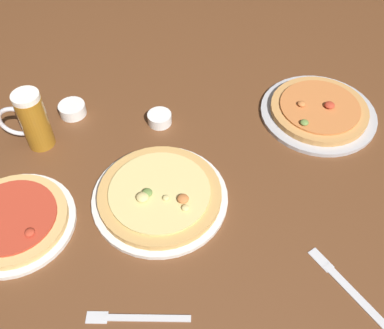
# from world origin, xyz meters

# --- Properties ---
(ground_plane) EXTENTS (2.40, 2.40, 0.03)m
(ground_plane) POSITION_xyz_m (0.00, 0.00, -0.01)
(ground_plane) COLOR brown
(pizza_plate_near) EXTENTS (0.33, 0.33, 0.05)m
(pizza_plate_near) POSITION_xyz_m (-0.07, -0.10, 0.02)
(pizza_plate_near) COLOR silver
(pizza_plate_near) RESTS_ON ground_plane
(pizza_plate_far) EXTENTS (0.33, 0.33, 0.05)m
(pizza_plate_far) POSITION_xyz_m (0.34, 0.24, 0.02)
(pizza_plate_far) COLOR #B2B2B7
(pizza_plate_far) RESTS_ON ground_plane
(pizza_plate_side) EXTENTS (0.29, 0.29, 0.05)m
(pizza_plate_side) POSITION_xyz_m (-0.40, -0.21, 0.02)
(pizza_plate_side) COLOR silver
(pizza_plate_side) RESTS_ON ground_plane
(beer_mug_dark) EXTENTS (0.13, 0.07, 0.17)m
(beer_mug_dark) POSITION_xyz_m (-0.42, 0.05, 0.09)
(beer_mug_dark) COLOR #9E6619
(beer_mug_dark) RESTS_ON ground_plane
(ramekin_sauce) EXTENTS (0.07, 0.07, 0.03)m
(ramekin_sauce) POSITION_xyz_m (-0.11, 0.17, 0.02)
(ramekin_sauce) COLOR white
(ramekin_sauce) RESTS_ON ground_plane
(ramekin_butter) EXTENTS (0.08, 0.08, 0.03)m
(ramekin_butter) POSITION_xyz_m (-0.37, 0.18, 0.02)
(ramekin_butter) COLOR white
(ramekin_butter) RESTS_ON ground_plane
(fork_left) EXTENTS (0.21, 0.04, 0.01)m
(fork_left) POSITION_xyz_m (-0.07, -0.40, 0.00)
(fork_left) COLOR silver
(fork_left) RESTS_ON ground_plane
(knife_right) EXTENTS (0.17, 0.19, 0.01)m
(knife_right) POSITION_xyz_m (0.37, -0.30, 0.00)
(knife_right) COLOR silver
(knife_right) RESTS_ON ground_plane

